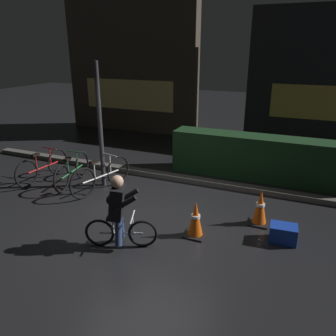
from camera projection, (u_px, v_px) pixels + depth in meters
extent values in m
plane|color=black|center=(146.00, 222.00, 6.31)|extent=(40.00, 40.00, 0.00)
cube|color=#56544F|center=(186.00, 179.00, 8.19)|extent=(12.00, 0.24, 0.12)
cube|color=#19381C|center=(269.00, 159.00, 8.14)|extent=(4.80, 0.70, 1.07)
cube|color=#42382D|center=(131.00, 65.00, 12.52)|extent=(5.21, 0.50, 4.89)
cube|color=#F2D172|center=(129.00, 95.00, 12.65)|extent=(3.65, 0.04, 1.10)
cube|color=#E5B751|center=(335.00, 104.00, 10.62)|extent=(3.93, 0.04, 1.10)
cylinder|color=#2D2D33|center=(100.00, 127.00, 7.50)|extent=(0.10, 0.10, 2.83)
torus|color=black|center=(58.00, 162.00, 8.58)|extent=(0.09, 0.66, 0.66)
torus|color=black|center=(26.00, 174.00, 7.76)|extent=(0.09, 0.66, 0.66)
cylinder|color=#B21919|center=(43.00, 167.00, 8.17)|extent=(0.10, 0.98, 0.04)
cylinder|color=#B21919|center=(36.00, 162.00, 7.96)|extent=(0.03, 0.03, 0.37)
cube|color=black|center=(35.00, 155.00, 7.90)|extent=(0.11, 0.21, 0.05)
cylinder|color=#B21919|center=(50.00, 156.00, 8.32)|extent=(0.03, 0.03, 0.42)
cylinder|color=#B21919|center=(49.00, 148.00, 8.25)|extent=(0.46, 0.05, 0.02)
torus|color=black|center=(82.00, 165.00, 8.36)|extent=(0.15, 0.65, 0.65)
torus|color=black|center=(62.00, 179.00, 7.48)|extent=(0.15, 0.65, 0.65)
cylinder|color=#236B38|center=(72.00, 171.00, 7.92)|extent=(0.19, 0.96, 0.04)
cylinder|color=#236B38|center=(68.00, 167.00, 7.70)|extent=(0.03, 0.03, 0.36)
cube|color=black|center=(67.00, 159.00, 7.64)|extent=(0.13, 0.21, 0.05)
cylinder|color=#236B38|center=(77.00, 160.00, 8.09)|extent=(0.03, 0.03, 0.41)
cylinder|color=#236B38|center=(76.00, 152.00, 8.02)|extent=(0.46, 0.10, 0.02)
torus|color=black|center=(118.00, 170.00, 7.94)|extent=(0.22, 0.69, 0.70)
torus|color=black|center=(83.00, 183.00, 7.16)|extent=(0.22, 0.69, 0.70)
cylinder|color=silver|center=(101.00, 176.00, 7.55)|extent=(0.30, 1.02, 0.04)
cylinder|color=silver|center=(94.00, 170.00, 7.35)|extent=(0.03, 0.03, 0.39)
cube|color=black|center=(94.00, 162.00, 7.28)|extent=(0.15, 0.22, 0.05)
cylinder|color=silver|center=(110.00, 164.00, 7.69)|extent=(0.03, 0.03, 0.44)
cylinder|color=silver|center=(110.00, 155.00, 7.62)|extent=(0.45, 0.14, 0.02)
cube|color=black|center=(195.00, 235.00, 5.84)|extent=(0.36, 0.36, 0.03)
cone|color=#EA560F|center=(196.00, 218.00, 5.73)|extent=(0.26, 0.26, 0.62)
cylinder|color=white|center=(196.00, 216.00, 5.72)|extent=(0.16, 0.16, 0.05)
cube|color=black|center=(259.00, 223.00, 6.23)|extent=(0.36, 0.36, 0.03)
cone|color=#EA560F|center=(260.00, 206.00, 6.12)|extent=(0.26, 0.26, 0.65)
cylinder|color=white|center=(260.00, 205.00, 6.11)|extent=(0.16, 0.16, 0.05)
cube|color=#193DB7|center=(283.00, 234.00, 5.61)|extent=(0.46, 0.35, 0.30)
torus|color=black|center=(143.00, 234.00, 5.44)|extent=(0.47, 0.21, 0.48)
torus|color=black|center=(100.00, 233.00, 5.46)|extent=(0.47, 0.21, 0.48)
cylinder|color=silver|center=(121.00, 233.00, 5.45)|extent=(0.67, 0.29, 0.04)
cylinder|color=silver|center=(113.00, 226.00, 5.41)|extent=(0.03, 0.03, 0.26)
cube|color=black|center=(113.00, 219.00, 5.36)|extent=(0.22, 0.16, 0.05)
cylinder|color=silver|center=(133.00, 225.00, 5.39)|extent=(0.03, 0.03, 0.30)
cylinder|color=silver|center=(132.00, 217.00, 5.34)|extent=(0.19, 0.44, 0.02)
cylinder|color=navy|center=(121.00, 227.00, 5.52)|extent=(0.18, 0.23, 0.42)
cylinder|color=navy|center=(119.00, 233.00, 5.34)|extent=(0.18, 0.23, 0.42)
cube|color=black|center=(117.00, 203.00, 5.27)|extent=(0.36, 0.39, 0.54)
sphere|color=tan|center=(117.00, 182.00, 5.14)|extent=(0.20, 0.20, 0.20)
cylinder|color=black|center=(127.00, 196.00, 5.38)|extent=(0.40, 0.22, 0.29)
cylinder|color=black|center=(124.00, 204.00, 5.11)|extent=(0.40, 0.22, 0.29)
ellipsoid|color=black|center=(116.00, 200.00, 5.47)|extent=(0.36, 0.26, 0.24)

